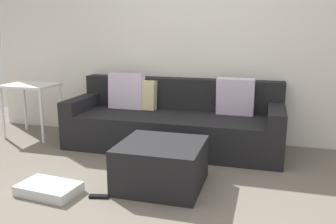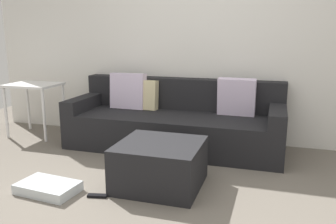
{
  "view_description": "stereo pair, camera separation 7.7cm",
  "coord_description": "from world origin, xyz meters",
  "px_view_note": "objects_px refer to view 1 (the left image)",
  "views": [
    {
      "loc": [
        0.8,
        -2.33,
        1.35
      ],
      "look_at": [
        -0.15,
        1.0,
        0.56
      ],
      "focal_mm": 37.69,
      "sensor_mm": 36.0,
      "label": 1
    },
    {
      "loc": [
        0.87,
        -2.31,
        1.35
      ],
      "look_at": [
        -0.15,
        1.0,
        0.56
      ],
      "focal_mm": 37.69,
      "sensor_mm": 36.0,
      "label": 2
    }
  ],
  "objects_px": {
    "couch_sectional": "(174,122)",
    "remote_by_storage_bin": "(99,196)",
    "side_table": "(31,92)",
    "storage_bin": "(49,189)",
    "ottoman": "(161,165)"
  },
  "relations": [
    {
      "from": "storage_bin",
      "to": "side_table",
      "type": "xyz_separation_m",
      "value": [
        -1.2,
        1.45,
        0.54
      ]
    },
    {
      "from": "side_table",
      "to": "ottoman",
      "type": "bearing_deg",
      "value": -26.44
    },
    {
      "from": "couch_sectional",
      "to": "remote_by_storage_bin",
      "type": "relative_size",
      "value": 15.08
    },
    {
      "from": "side_table",
      "to": "remote_by_storage_bin",
      "type": "xyz_separation_m",
      "value": [
        1.64,
        -1.4,
        -0.57
      ]
    },
    {
      "from": "couch_sectional",
      "to": "storage_bin",
      "type": "bearing_deg",
      "value": -114.23
    },
    {
      "from": "ottoman",
      "to": "couch_sectional",
      "type": "bearing_deg",
      "value": 99.37
    },
    {
      "from": "ottoman",
      "to": "storage_bin",
      "type": "relative_size",
      "value": 1.43
    },
    {
      "from": "couch_sectional",
      "to": "remote_by_storage_bin",
      "type": "xyz_separation_m",
      "value": [
        -0.24,
        -1.49,
        -0.29
      ]
    },
    {
      "from": "storage_bin",
      "to": "remote_by_storage_bin",
      "type": "relative_size",
      "value": 3.08
    },
    {
      "from": "ottoman",
      "to": "remote_by_storage_bin",
      "type": "height_order",
      "value": "ottoman"
    },
    {
      "from": "side_table",
      "to": "storage_bin",
      "type": "bearing_deg",
      "value": -50.4
    },
    {
      "from": "storage_bin",
      "to": "side_table",
      "type": "height_order",
      "value": "side_table"
    },
    {
      "from": "ottoman",
      "to": "remote_by_storage_bin",
      "type": "relative_size",
      "value": 4.39
    },
    {
      "from": "ottoman",
      "to": "storage_bin",
      "type": "distance_m",
      "value": 0.98
    },
    {
      "from": "storage_bin",
      "to": "remote_by_storage_bin",
      "type": "height_order",
      "value": "storage_bin"
    }
  ]
}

